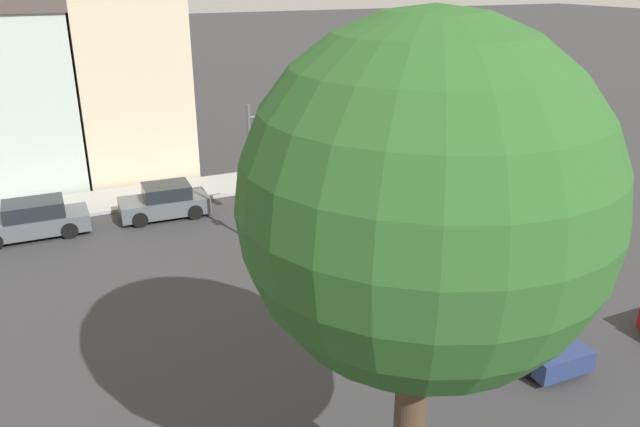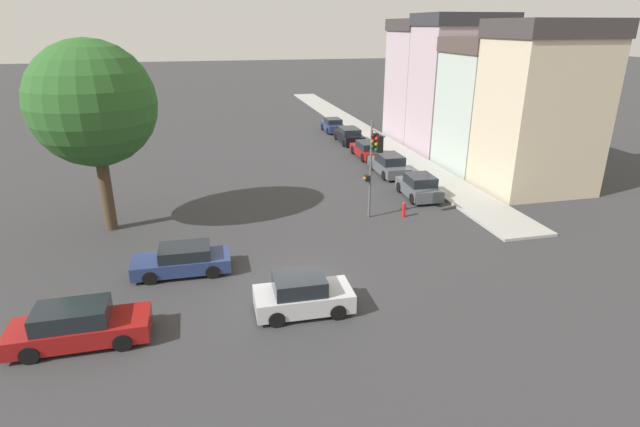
# 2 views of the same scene
# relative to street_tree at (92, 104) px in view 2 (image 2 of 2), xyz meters

# --- Properties ---
(ground_plane) EXTENTS (300.00, 300.00, 0.00)m
(ground_plane) POSITION_rel_street_tree_xyz_m (8.96, -8.82, -6.88)
(ground_plane) COLOR #333335
(sidewalk_strip) EXTENTS (3.21, 60.00, 0.16)m
(sidewalk_strip) POSITION_rel_street_tree_xyz_m (21.91, 23.24, -6.80)
(sidewalk_strip) COLOR #9E9E99
(sidewalk_strip) RESTS_ON ground_plane
(rowhouse_backdrop) EXTENTS (7.66, 23.43, 11.62)m
(rowhouse_backdrop) POSITION_rel_street_tree_xyz_m (27.33, 10.25, -1.36)
(rowhouse_backdrop) COLOR beige
(rowhouse_backdrop) RESTS_ON ground_plane
(street_tree) EXTENTS (6.43, 6.43, 10.13)m
(street_tree) POSITION_rel_street_tree_xyz_m (0.00, 0.00, 0.00)
(street_tree) COLOR #423323
(street_tree) RESTS_ON ground_plane
(traffic_signal) EXTENTS (0.56, 2.17, 5.74)m
(traffic_signal) POSITION_rel_street_tree_xyz_m (14.50, -2.24, -2.91)
(traffic_signal) COLOR #515456
(traffic_signal) RESTS_ON ground_plane
(crossing_car_0) EXTENTS (4.76, 1.92, 1.50)m
(crossing_car_0) POSITION_rel_street_tree_xyz_m (0.50, -11.13, -6.18)
(crossing_car_0) COLOR maroon
(crossing_car_0) RESTS_ON ground_plane
(crossing_car_1) EXTENTS (3.86, 2.00, 1.55)m
(crossing_car_1) POSITION_rel_street_tree_xyz_m (8.65, -10.89, -6.16)
(crossing_car_1) COLOR #B7B7BC
(crossing_car_1) RESTS_ON ground_plane
(crossing_car_2) EXTENTS (4.37, 1.94, 1.31)m
(crossing_car_2) POSITION_rel_street_tree_xyz_m (3.99, -6.37, -6.26)
(crossing_car_2) COLOR navy
(crossing_car_2) RESTS_ON ground_plane
(parked_car_0) EXTENTS (2.08, 4.00, 1.52)m
(parked_car_0) POSITION_rel_street_tree_xyz_m (18.92, 1.11, -6.17)
(parked_car_0) COLOR #4C5156
(parked_car_0) RESTS_ON ground_plane
(parked_car_1) EXTENTS (1.95, 4.62, 1.55)m
(parked_car_1) POSITION_rel_street_tree_xyz_m (18.94, 6.70, -6.15)
(parked_car_1) COLOR #4C5156
(parked_car_1) RESTS_ON ground_plane
(parked_car_2) EXTENTS (2.08, 4.51, 1.37)m
(parked_car_2) POSITION_rel_street_tree_xyz_m (19.08, 11.99, -6.23)
(parked_car_2) COLOR maroon
(parked_car_2) RESTS_ON ground_plane
(parked_car_3) EXTENTS (2.03, 4.81, 1.45)m
(parked_car_3) POSITION_rel_street_tree_xyz_m (19.08, 17.85, -6.19)
(parked_car_3) COLOR black
(parked_car_3) RESTS_ON ground_plane
(parked_car_4) EXTENTS (1.86, 3.86, 1.43)m
(parked_car_4) POSITION_rel_street_tree_xyz_m (18.92, 23.32, -6.20)
(parked_car_4) COLOR navy
(parked_car_4) RESTS_ON ground_plane
(fire_hydrant) EXTENTS (0.22, 0.22, 0.92)m
(fire_hydrant) POSITION_rel_street_tree_xyz_m (16.56, -2.07, -6.39)
(fire_hydrant) COLOR red
(fire_hydrant) RESTS_ON ground_plane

